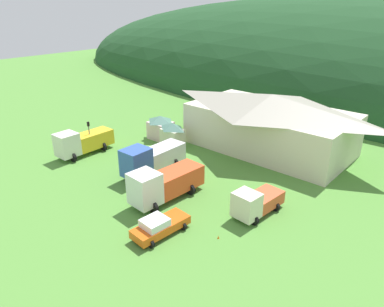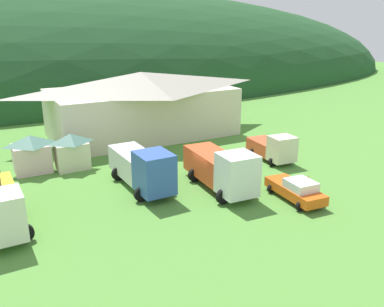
% 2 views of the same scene
% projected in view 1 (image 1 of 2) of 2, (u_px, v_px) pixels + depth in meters
% --- Properties ---
extents(ground_plane, '(200.00, 200.00, 0.00)m').
position_uv_depth(ground_plane, '(171.00, 193.00, 35.39)').
color(ground_plane, '#518C38').
extents(forested_hill_backdrop, '(171.52, 60.00, 37.44)m').
position_uv_depth(forested_hill_backdrop, '(363.00, 90.00, 75.09)').
color(forested_hill_backdrop, '#1E4723').
rests_on(forested_hill_backdrop, ground).
extents(depot_building, '(21.09, 11.47, 7.04)m').
position_uv_depth(depot_building, '(270.00, 121.00, 44.55)').
color(depot_building, beige).
rests_on(depot_building, ground).
extents(play_shed_cream, '(2.94, 2.20, 3.17)m').
position_uv_depth(play_shed_cream, '(172.00, 134.00, 45.97)').
color(play_shed_cream, beige).
rests_on(play_shed_cream, ground).
extents(play_shed_pink, '(3.19, 2.76, 3.22)m').
position_uv_depth(play_shed_pink, '(161.00, 127.00, 48.53)').
color(play_shed_pink, beige).
rests_on(play_shed_pink, ground).
extents(heavy_rig_striped, '(3.13, 7.24, 3.26)m').
position_uv_depth(heavy_rig_striped, '(82.00, 142.00, 43.51)').
color(heavy_rig_striped, silver).
rests_on(heavy_rig_striped, ground).
extents(box_truck_blue, '(3.26, 7.94, 3.47)m').
position_uv_depth(box_truck_blue, '(151.00, 158.00, 38.78)').
color(box_truck_blue, '#3356AD').
rests_on(box_truck_blue, ground).
extents(heavy_rig_white, '(3.55, 7.83, 3.52)m').
position_uv_depth(heavy_rig_white, '(164.00, 183.00, 33.53)').
color(heavy_rig_white, white).
rests_on(heavy_rig_white, ground).
extents(light_truck_cream, '(2.88, 5.41, 2.64)m').
position_uv_depth(light_truck_cream, '(255.00, 202.00, 31.32)').
color(light_truck_cream, beige).
rests_on(light_truck_cream, ground).
extents(service_pickup_orange, '(2.59, 5.08, 1.66)m').
position_uv_depth(service_pickup_orange, '(159.00, 226.00, 28.82)').
color(service_pickup_orange, '#E35814').
rests_on(service_pickup_orange, ground).
extents(traffic_light_west, '(0.20, 0.32, 4.01)m').
position_uv_depth(traffic_light_west, '(89.00, 134.00, 43.73)').
color(traffic_light_west, '#4C4C51').
rests_on(traffic_light_west, ground).
extents(traffic_cone_near_pickup, '(0.36, 0.36, 0.51)m').
position_uv_depth(traffic_cone_near_pickup, '(218.00, 238.00, 28.66)').
color(traffic_cone_near_pickup, orange).
rests_on(traffic_cone_near_pickup, ground).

